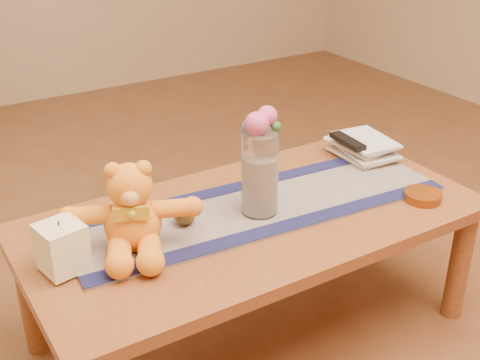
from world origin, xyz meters
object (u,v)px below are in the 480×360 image
amber_dish (423,196)px  bronze_ball (184,214)px  teddy_bear (131,207)px  pillar_candle (62,247)px  glass_vase (260,173)px  tv_remote (348,141)px  book_bottom (344,159)px

amber_dish → bronze_ball: bearing=160.7°
teddy_bear → pillar_candle: 0.21m
pillar_candle → bronze_ball: size_ratio=1.94×
glass_vase → amber_dish: size_ratio=2.17×
tv_remote → teddy_bear: bearing=-167.9°
teddy_bear → bronze_ball: teddy_bear is taller
teddy_bear → amber_dish: (0.89, -0.22, -0.12)m
book_bottom → amber_dish: (0.02, -0.36, 0.00)m
tv_remote → pillar_candle: bearing=-169.0°
book_bottom → amber_dish: size_ratio=1.86×
glass_vase → tv_remote: size_ratio=1.62×
tv_remote → book_bottom: bearing=90.0°
pillar_candle → amber_dish: (1.09, -0.21, -0.06)m
bronze_ball → glass_vase: bearing=-13.2°
tv_remote → amber_dish: size_ratio=1.33×
teddy_bear → amber_dish: 0.93m
amber_dish → glass_vase: bearing=158.0°
teddy_bear → book_bottom: bearing=30.6°
amber_dish → pillar_candle: bearing=169.0°
pillar_candle → book_bottom: bearing=7.6°
bronze_ball → book_bottom: size_ratio=0.30×
book_bottom → tv_remote: 0.08m
teddy_bear → bronze_ball: size_ratio=5.35×
tv_remote → glass_vase: bearing=-158.6°
tv_remote → amber_dish: tv_remote is taller
teddy_bear → book_bottom: (0.87, 0.13, -0.12)m
pillar_candle → amber_dish: 1.12m
tv_remote → amber_dish: 0.35m
bronze_ball → tv_remote: 0.71m
pillar_candle → glass_vase: (0.60, -0.01, 0.07)m
pillar_candle → bronze_ball: 0.38m
teddy_bear → amber_dish: teddy_bear is taller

